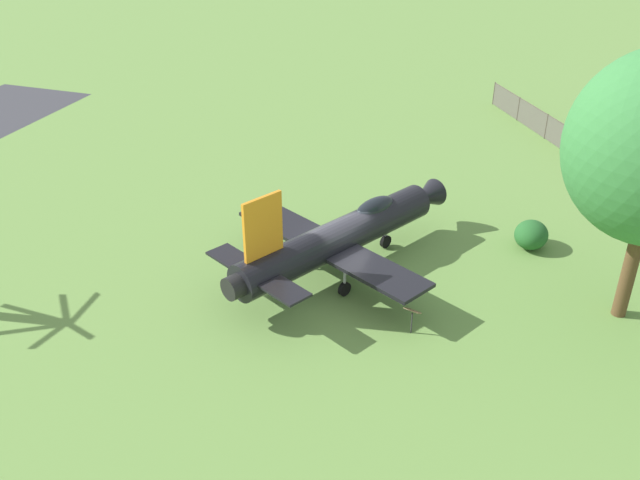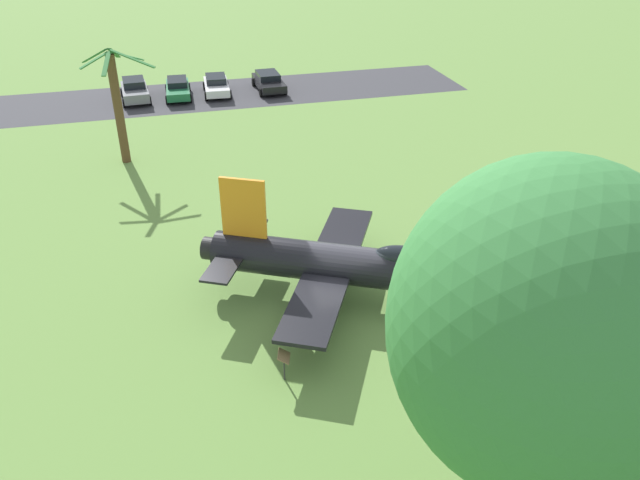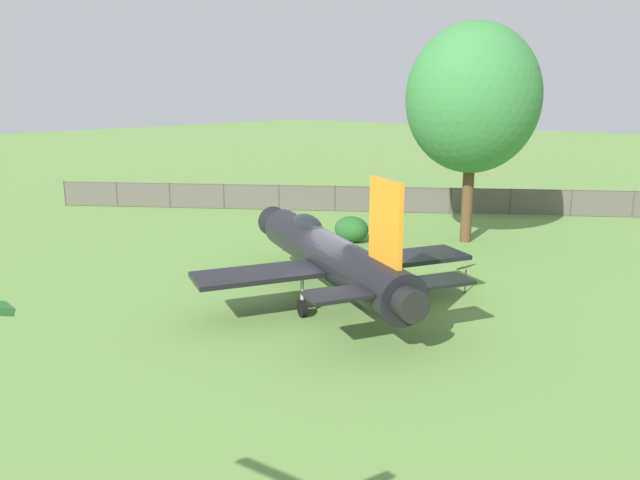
{
  "view_description": "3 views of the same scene",
  "coord_description": "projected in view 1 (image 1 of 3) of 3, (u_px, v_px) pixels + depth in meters",
  "views": [
    {
      "loc": [
        -8.75,
        23.8,
        15.9
      ],
      "look_at": [
        0.43,
        0.91,
        1.97
      ],
      "focal_mm": 38.69,
      "sensor_mm": 36.0,
      "label": 1
    },
    {
      "loc": [
        -20.25,
        5.2,
        14.76
      ],
      "look_at": [
        0.08,
        0.91,
        2.83
      ],
      "focal_mm": 35.59,
      "sensor_mm": 36.0,
      "label": 2
    },
    {
      "loc": [
        15.84,
        14.22,
        7.38
      ],
      "look_at": [
        -0.9,
        -1.36,
        1.89
      ],
      "focal_mm": 35.2,
      "sensor_mm": 36.0,
      "label": 3
    }
  ],
  "objects": [
    {
      "name": "ground_plane",
      "position": [
        337.0,
        272.0,
        29.89
      ],
      "size": [
        200.0,
        200.0,
        0.0
      ],
      "primitive_type": "plane",
      "color": "#668E42"
    },
    {
      "name": "display_jet",
      "position": [
        343.0,
        234.0,
        29.25
      ],
      "size": [
        9.75,
        11.83,
        4.91
      ],
      "rotation": [
        0.0,
        0.0,
        4.28
      ],
      "color": "black",
      "rests_on": "ground_plane"
    },
    {
      "name": "shrub_near_fence",
      "position": [
        531.0,
        235.0,
        31.46
      ],
      "size": [
        1.51,
        1.8,
        1.28
      ],
      "color": "#235B26",
      "rests_on": "ground_plane"
    },
    {
      "name": "info_plaque",
      "position": [
        412.0,
        314.0,
        25.69
      ],
      "size": [
        0.68,
        0.53,
        1.14
      ],
      "color": "#333333",
      "rests_on": "ground_plane"
    }
  ]
}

